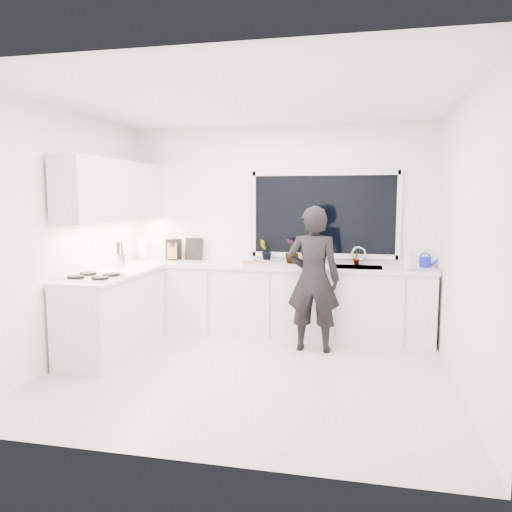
# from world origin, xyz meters

# --- Properties ---
(floor) EXTENTS (4.00, 3.50, 0.02)m
(floor) POSITION_xyz_m (0.00, 0.00, -0.01)
(floor) COLOR beige
(floor) RESTS_ON ground
(wall_back) EXTENTS (4.00, 0.02, 2.70)m
(wall_back) POSITION_xyz_m (0.00, 1.76, 1.35)
(wall_back) COLOR white
(wall_back) RESTS_ON ground
(wall_left) EXTENTS (0.02, 3.50, 2.70)m
(wall_left) POSITION_xyz_m (-2.01, 0.00, 1.35)
(wall_left) COLOR white
(wall_left) RESTS_ON ground
(wall_right) EXTENTS (0.02, 3.50, 2.70)m
(wall_right) POSITION_xyz_m (2.01, 0.00, 1.35)
(wall_right) COLOR white
(wall_right) RESTS_ON ground
(ceiling) EXTENTS (4.00, 3.50, 0.02)m
(ceiling) POSITION_xyz_m (0.00, 0.00, 2.71)
(ceiling) COLOR white
(ceiling) RESTS_ON wall_back
(window) EXTENTS (1.80, 0.02, 1.00)m
(window) POSITION_xyz_m (0.60, 1.73, 1.55)
(window) COLOR black
(window) RESTS_ON wall_back
(base_cabinets_back) EXTENTS (3.92, 0.58, 0.88)m
(base_cabinets_back) POSITION_xyz_m (0.00, 1.45, 0.44)
(base_cabinets_back) COLOR white
(base_cabinets_back) RESTS_ON floor
(base_cabinets_left) EXTENTS (0.58, 1.60, 0.88)m
(base_cabinets_left) POSITION_xyz_m (-1.67, 0.35, 0.44)
(base_cabinets_left) COLOR white
(base_cabinets_left) RESTS_ON floor
(countertop_back) EXTENTS (3.94, 0.62, 0.04)m
(countertop_back) POSITION_xyz_m (0.00, 1.44, 0.90)
(countertop_back) COLOR silver
(countertop_back) RESTS_ON base_cabinets_back
(countertop_left) EXTENTS (0.62, 1.60, 0.04)m
(countertop_left) POSITION_xyz_m (-1.67, 0.35, 0.90)
(countertop_left) COLOR silver
(countertop_left) RESTS_ON base_cabinets_left
(upper_cabinets) EXTENTS (0.34, 2.10, 0.70)m
(upper_cabinets) POSITION_xyz_m (-1.79, 0.70, 1.85)
(upper_cabinets) COLOR white
(upper_cabinets) RESTS_ON wall_left
(sink) EXTENTS (0.58, 0.42, 0.14)m
(sink) POSITION_xyz_m (1.05, 1.45, 0.87)
(sink) COLOR silver
(sink) RESTS_ON countertop_back
(faucet) EXTENTS (0.03, 0.03, 0.22)m
(faucet) POSITION_xyz_m (1.05, 1.65, 1.03)
(faucet) COLOR silver
(faucet) RESTS_ON countertop_back
(stovetop) EXTENTS (0.56, 0.48, 0.03)m
(stovetop) POSITION_xyz_m (-1.69, -0.00, 0.94)
(stovetop) COLOR black
(stovetop) RESTS_ON countertop_left
(person) EXTENTS (0.62, 0.41, 1.68)m
(person) POSITION_xyz_m (0.55, 0.90, 0.84)
(person) COLOR black
(person) RESTS_ON floor
(pizza_tray) EXTENTS (0.49, 0.44, 0.03)m
(pizza_tray) POSITION_xyz_m (-0.23, 1.42, 0.94)
(pizza_tray) COLOR silver
(pizza_tray) RESTS_ON countertop_back
(pizza) EXTENTS (0.45, 0.39, 0.01)m
(pizza) POSITION_xyz_m (-0.23, 1.42, 0.95)
(pizza) COLOR red
(pizza) RESTS_ON pizza_tray
(watering_can) EXTENTS (0.18, 0.18, 0.13)m
(watering_can) POSITION_xyz_m (1.85, 1.61, 0.98)
(watering_can) COLOR #1419BF
(watering_can) RESTS_ON countertop_back
(paper_towel_roll) EXTENTS (0.14, 0.14, 0.26)m
(paper_towel_roll) POSITION_xyz_m (-1.85, 1.55, 1.05)
(paper_towel_roll) COLOR white
(paper_towel_roll) RESTS_ON countertop_back
(knife_block) EXTENTS (0.16, 0.14, 0.22)m
(knife_block) POSITION_xyz_m (-1.44, 1.59, 1.03)
(knife_block) COLOR olive
(knife_block) RESTS_ON countertop_back
(utensil_crock) EXTENTS (0.17, 0.17, 0.16)m
(utensil_crock) POSITION_xyz_m (-1.80, 0.80, 1.00)
(utensil_crock) COLOR silver
(utensil_crock) RESTS_ON countertop_left
(picture_frame_large) EXTENTS (0.22, 0.09, 0.28)m
(picture_frame_large) POSITION_xyz_m (-1.46, 1.69, 1.06)
(picture_frame_large) COLOR black
(picture_frame_large) RESTS_ON countertop_back
(picture_frame_small) EXTENTS (0.25, 0.03, 0.30)m
(picture_frame_small) POSITION_xyz_m (-1.16, 1.69, 1.07)
(picture_frame_small) COLOR black
(picture_frame_small) RESTS_ON countertop_back
(herb_plants) EXTENTS (1.33, 0.40, 0.34)m
(herb_plants) POSITION_xyz_m (0.40, 1.61, 1.08)
(herb_plants) COLOR #26662D
(herb_plants) RESTS_ON countertop_back
(soap_bottles) EXTENTS (0.13, 0.13, 0.29)m
(soap_bottles) POSITION_xyz_m (1.62, 1.30, 1.05)
(soap_bottles) COLOR #D8BF66
(soap_bottles) RESTS_ON countertop_back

